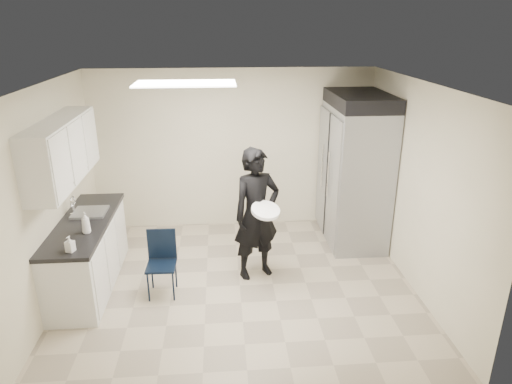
{
  "coord_description": "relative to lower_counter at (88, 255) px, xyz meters",
  "views": [
    {
      "loc": [
        -0.2,
        -5.19,
        3.27
      ],
      "look_at": [
        0.23,
        0.2,
        1.24
      ],
      "focal_mm": 32.0,
      "sensor_mm": 36.0,
      "label": 1
    }
  ],
  "objects": [
    {
      "name": "faucet",
      "position": [
        -0.18,
        0.25,
        0.59
      ],
      "size": [
        0.02,
        0.02,
        0.24
      ],
      "primitive_type": "cylinder",
      "color": "silver",
      "rests_on": "countertop"
    },
    {
      "name": "commercial_fridge",
      "position": [
        3.78,
        1.07,
        0.62
      ],
      "size": [
        0.8,
        1.35,
        2.1
      ],
      "primitive_type": "cube",
      "color": "gray",
      "rests_on": "floor"
    },
    {
      "name": "lower_counter",
      "position": [
        0.0,
        0.0,
        0.0
      ],
      "size": [
        0.6,
        1.9,
        0.86
      ],
      "primitive_type": "cube",
      "color": "silver",
      "rests_on": "floor"
    },
    {
      "name": "man_tuxedo",
      "position": [
        2.2,
        0.08,
        0.46
      ],
      "size": [
        0.77,
        0.65,
        1.78
      ],
      "primitive_type": "imported",
      "rotation": [
        0.0,
        0.0,
        0.39
      ],
      "color": "black",
      "rests_on": "floor"
    },
    {
      "name": "ceiling_panel",
      "position": [
        1.35,
        0.2,
        2.14
      ],
      "size": [
        1.2,
        0.6,
        0.02
      ],
      "primitive_type": "cube",
      "color": "white",
      "rests_on": "ceiling"
    },
    {
      "name": "upper_cabinets",
      "position": [
        -0.13,
        0.0,
        1.4
      ],
      "size": [
        0.35,
        1.8,
        0.75
      ],
      "primitive_type": "cube",
      "color": "silver",
      "rests_on": "left_wall"
    },
    {
      "name": "soap_bottle_a",
      "position": [
        0.14,
        -0.35,
        0.61
      ],
      "size": [
        0.14,
        0.14,
        0.26
      ],
      "primitive_type": "imported",
      "rotation": [
        0.0,
        0.0,
        0.49
      ],
      "color": "white",
      "rests_on": "countertop"
    },
    {
      "name": "towel_dispenser",
      "position": [
        -0.19,
        1.15,
        1.19
      ],
      "size": [
        0.22,
        0.3,
        0.35
      ],
      "primitive_type": "cube",
      "color": "black",
      "rests_on": "left_wall"
    },
    {
      "name": "folding_chair",
      "position": [
        0.97,
        -0.32,
        -0.03
      ],
      "size": [
        0.37,
        0.37,
        0.81
      ],
      "primitive_type": "cube",
      "rotation": [
        0.0,
        0.0,
        -0.02
      ],
      "color": "black",
      "rests_on": "floor"
    },
    {
      "name": "notice_sticker_right",
      "position": [
        -0.29,
        0.1,
        0.75
      ],
      "size": [
        0.0,
        0.12,
        0.07
      ],
      "primitive_type": "cube",
      "color": "yellow",
      "rests_on": "left_wall"
    },
    {
      "name": "bucket_lid",
      "position": [
        2.29,
        -0.15,
        0.61
      ],
      "size": [
        0.47,
        0.47,
        0.05
      ],
      "primitive_type": "cylinder",
      "rotation": [
        0.0,
        0.0,
        0.39
      ],
      "color": "white",
      "rests_on": "man_tuxedo"
    },
    {
      "name": "countertop",
      "position": [
        0.0,
        0.0,
        0.46
      ],
      "size": [
        0.64,
        1.95,
        0.05
      ],
      "primitive_type": "cube",
      "color": "black",
      "rests_on": "lower_counter"
    },
    {
      "name": "back_wall",
      "position": [
        1.95,
        1.8,
        0.87
      ],
      "size": [
        4.5,
        0.0,
        4.5
      ],
      "primitive_type": "plane",
      "rotation": [
        1.57,
        0.0,
        0.0
      ],
      "color": "beige",
      "rests_on": "floor"
    },
    {
      "name": "floor",
      "position": [
        1.95,
        -0.2,
        -0.43
      ],
      "size": [
        4.5,
        4.5,
        0.0
      ],
      "primitive_type": "plane",
      "color": "tan",
      "rests_on": "ground"
    },
    {
      "name": "right_wall",
      "position": [
        4.2,
        -0.2,
        0.87
      ],
      "size": [
        0.0,
        4.0,
        4.0
      ],
      "primitive_type": "plane",
      "rotation": [
        1.57,
        0.0,
        -1.57
      ],
      "color": "beige",
      "rests_on": "floor"
    },
    {
      "name": "ceiling",
      "position": [
        1.95,
        -0.2,
        2.17
      ],
      "size": [
        4.5,
        4.5,
        0.0
      ],
      "primitive_type": "plane",
      "rotation": [
        3.14,
        0.0,
        0.0
      ],
      "color": "white",
      "rests_on": "back_wall"
    },
    {
      "name": "left_wall",
      "position": [
        -0.3,
        -0.2,
        0.87
      ],
      "size": [
        0.0,
        4.0,
        4.0
      ],
      "primitive_type": "plane",
      "rotation": [
        1.57,
        0.0,
        1.57
      ],
      "color": "beige",
      "rests_on": "floor"
    },
    {
      "name": "notice_sticker_left",
      "position": [
        -0.29,
        -0.1,
        0.79
      ],
      "size": [
        0.0,
        0.12,
        0.07
      ],
      "primitive_type": "cube",
      "color": "yellow",
      "rests_on": "left_wall"
    },
    {
      "name": "fridge_compressor",
      "position": [
        3.78,
        1.07,
        1.77
      ],
      "size": [
        0.8,
        1.35,
        0.2
      ],
      "primitive_type": "cube",
      "color": "black",
      "rests_on": "commercial_fridge"
    },
    {
      "name": "sink",
      "position": [
        0.02,
        0.25,
        0.44
      ],
      "size": [
        0.42,
        0.4,
        0.14
      ],
      "primitive_type": "cube",
      "color": "gray",
      "rests_on": "countertop"
    },
    {
      "name": "soap_bottle_b",
      "position": [
        0.09,
        -0.81,
        0.57
      ],
      "size": [
        0.11,
        0.11,
        0.18
      ],
      "primitive_type": "imported",
      "rotation": [
        0.0,
        0.0,
        -0.35
      ],
      "color": "silver",
      "rests_on": "countertop"
    }
  ]
}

